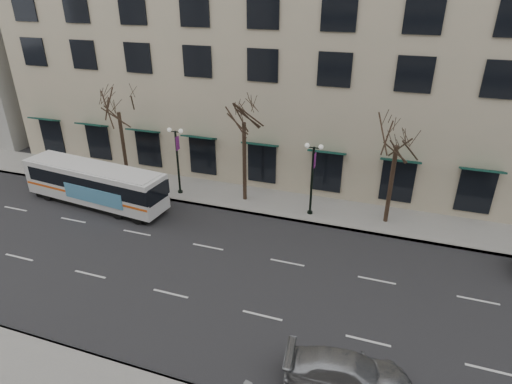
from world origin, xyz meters
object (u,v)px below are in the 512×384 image
at_px(tree_far_mid, 244,109).
at_px(silver_car, 348,373).
at_px(lamp_post_right, 312,176).
at_px(tree_far_right, 399,131).
at_px(lamp_post_left, 178,158).
at_px(city_bus, 96,184).
at_px(tree_far_left, 117,100).

height_order(tree_far_mid, silver_car, tree_far_mid).
height_order(lamp_post_right, silver_car, lamp_post_right).
relative_size(tree_far_right, silver_car, 1.62).
xyz_separation_m(lamp_post_left, silver_car, (14.41, -13.24, -2.22)).
bearing_deg(tree_far_mid, city_bus, -157.81).
height_order(tree_far_right, lamp_post_right, tree_far_right).
bearing_deg(tree_far_mid, tree_far_left, -180.00).
xyz_separation_m(tree_far_mid, lamp_post_right, (5.01, -0.60, -3.96)).
bearing_deg(lamp_post_left, tree_far_right, 2.29).
distance_m(tree_far_left, city_bus, 6.45).
bearing_deg(city_bus, lamp_post_right, 18.74).
relative_size(tree_far_left, lamp_post_left, 1.60).
xyz_separation_m(tree_far_right, lamp_post_right, (-4.99, -0.60, -3.48)).
relative_size(lamp_post_left, silver_car, 1.05).
bearing_deg(lamp_post_right, city_bus, -167.09).
xyz_separation_m(tree_far_right, silver_car, (-0.58, -13.84, -5.70)).
distance_m(tree_far_left, silver_car, 24.58).
height_order(tree_far_mid, city_bus, tree_far_mid).
bearing_deg(silver_car, tree_far_right, -8.99).
distance_m(tree_far_right, city_bus, 20.75).
height_order(lamp_post_right, city_bus, lamp_post_right).
relative_size(lamp_post_right, city_bus, 0.46).
bearing_deg(lamp_post_right, silver_car, -71.57).
bearing_deg(silver_car, tree_far_mid, 27.66).
distance_m(tree_far_left, lamp_post_right, 15.48).
height_order(tree_far_mid, tree_far_right, tree_far_mid).
distance_m(tree_far_right, lamp_post_left, 15.40).
relative_size(tree_far_right, lamp_post_left, 1.55).
bearing_deg(lamp_post_left, tree_far_mid, 6.85).
distance_m(tree_far_mid, lamp_post_right, 6.41).
height_order(lamp_post_left, silver_car, lamp_post_left).
relative_size(tree_far_mid, city_bus, 0.76).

